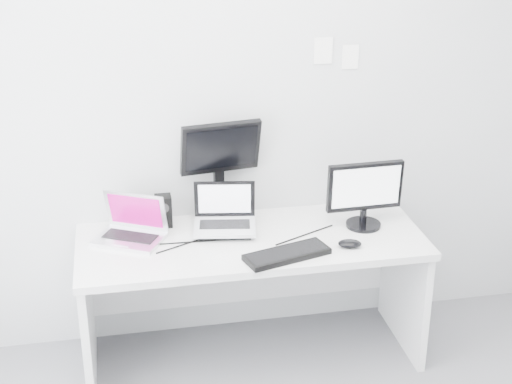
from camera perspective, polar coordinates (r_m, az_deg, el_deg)
The scene contains 11 objects.
back_wall at distance 4.07m, azimuth -1.27°, elevation 6.54°, with size 3.60×3.60×0.00m, color #BBBEC0.
desk at distance 4.15m, azimuth -0.33°, elevation -7.99°, with size 1.80×0.70×0.73m, color silver.
macbook at distance 3.95m, azimuth -9.56°, elevation -2.01°, with size 0.34×0.25×0.25m, color silver.
speaker at distance 4.11m, azimuth -6.91°, elevation -1.41°, with size 0.09×0.09×0.17m, color black.
dell_laptop at distance 3.98m, azimuth -2.37°, elevation -1.36°, with size 0.32×0.25×0.27m, color silver.
rear_monitor at distance 4.09m, azimuth -2.71°, elevation 1.71°, with size 0.43×0.15×0.58m, color black.
samsung_monitor at distance 4.07m, azimuth 8.14°, elevation -0.16°, with size 0.41×0.19×0.38m, color black.
keyboard at distance 3.79m, azimuth 2.32°, elevation -4.67°, with size 0.43×0.15×0.03m, color black.
mouse at distance 3.91m, azimuth 7.01°, elevation -3.85°, with size 0.12×0.08×0.04m, color black.
wall_note_0 at distance 4.09m, azimuth 5.04°, elevation 10.47°, with size 0.10×0.00×0.14m, color white.
wall_note_1 at distance 4.14m, azimuth 7.05°, elevation 9.97°, with size 0.09×0.00×0.13m, color white.
Camera 1 is at (-0.65, -2.24, 2.52)m, focal length 53.60 mm.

